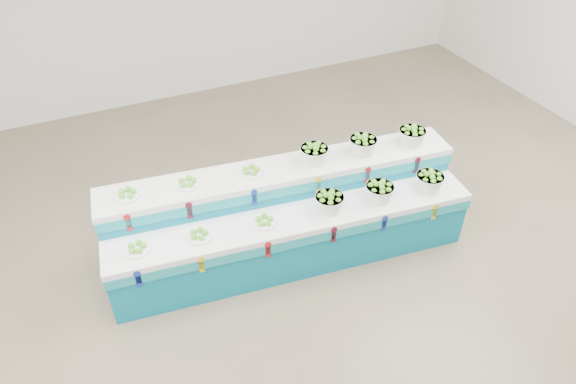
{
  "coord_description": "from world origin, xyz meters",
  "views": [
    {
      "loc": [
        -2.15,
        -3.29,
        4.37
      ],
      "look_at": [
        -0.35,
        0.72,
        0.87
      ],
      "focal_mm": 32.63,
      "sensor_mm": 36.0,
      "label": 1
    }
  ],
  "objects_px": {
    "display_stand": "(288,217)",
    "basket_upper_right": "(412,135)",
    "plate_upper_mid": "(187,182)",
    "basket_lower_left": "(329,202)"
  },
  "relations": [
    {
      "from": "display_stand",
      "to": "basket_upper_right",
      "type": "bearing_deg",
      "value": 8.91
    },
    {
      "from": "display_stand",
      "to": "basket_lower_left",
      "type": "xyz_separation_m",
      "value": [
        0.35,
        -0.29,
        0.32
      ]
    },
    {
      "from": "basket_lower_left",
      "to": "basket_upper_right",
      "type": "bearing_deg",
      "value": 16.1
    },
    {
      "from": "basket_upper_right",
      "to": "display_stand",
      "type": "bearing_deg",
      "value": -177.46
    },
    {
      "from": "display_stand",
      "to": "plate_upper_mid",
      "type": "bearing_deg",
      "value": 166.36
    },
    {
      "from": "basket_lower_left",
      "to": "basket_upper_right",
      "type": "height_order",
      "value": "basket_upper_right"
    },
    {
      "from": "plate_upper_mid",
      "to": "basket_upper_right",
      "type": "relative_size",
      "value": 0.84
    },
    {
      "from": "display_stand",
      "to": "plate_upper_mid",
      "type": "xyz_separation_m",
      "value": [
        -0.99,
        0.36,
        0.56
      ]
    },
    {
      "from": "display_stand",
      "to": "basket_upper_right",
      "type": "xyz_separation_m",
      "value": [
        1.6,
        0.07,
        0.62
      ]
    },
    {
      "from": "plate_upper_mid",
      "to": "basket_lower_left",
      "type": "bearing_deg",
      "value": -25.83
    }
  ]
}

